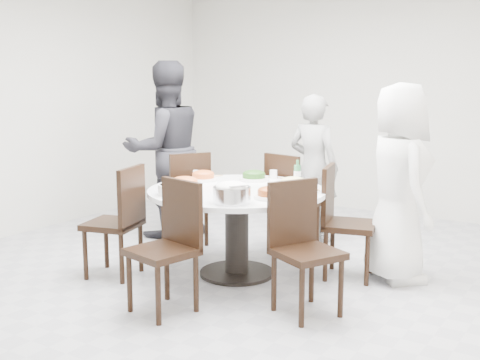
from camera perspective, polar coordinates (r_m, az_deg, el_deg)
The scene contains 23 objects.
floor at distance 5.12m, azimuth 2.29°, elevation -9.44°, with size 6.00×6.00×0.01m, color #A6A6AB.
wall_back at distance 7.58m, azimuth 14.12°, elevation 7.38°, with size 6.00×0.01×2.80m, color silver.
wall_left at distance 6.87m, azimuth -19.86°, elevation 6.86°, with size 0.01×6.00×2.80m, color silver.
dining_table at distance 5.14m, azimuth -0.30°, elevation -4.97°, with size 1.50×1.50×0.75m, color white.
chair_ne at distance 5.14m, azimuth 10.38°, elevation -4.00°, with size 0.42×0.42×0.95m, color black.
chair_n at distance 5.95m, azimuth 5.12°, elevation -1.96°, with size 0.42×0.42×0.95m, color black.
chair_nw at distance 6.09m, azimuth -5.32°, elevation -1.69°, with size 0.42×0.42×0.95m, color black.
chair_sw at distance 5.21m, azimuth -12.00°, elevation -3.86°, with size 0.42×0.42×0.95m, color black.
chair_s at distance 4.36m, azimuth -7.41°, elevation -6.45°, with size 0.42×0.42×0.95m, color black.
chair_se at distance 4.31m, azimuth 6.43°, elevation -6.62°, with size 0.42×0.42×0.95m, color black.
diner_right at distance 5.11m, azimuth 14.78°, elevation -0.28°, with size 0.80×0.52×1.64m, color silver.
diner_middle at distance 6.21m, azimuth 6.99°, elevation 1.12°, with size 0.55×0.36×1.51m, color black.
diner_left at distance 6.37m, azimuth -7.10°, elevation 2.86°, with size 0.90×0.70×1.84m, color black.
dish_greens at distance 5.47m, azimuth 1.32°, elevation 0.31°, with size 0.26×0.26×0.07m, color white.
dish_pale at distance 5.11m, azimuth 5.08°, elevation -0.37°, with size 0.27×0.27×0.07m, color white.
dish_orange at distance 5.47m, azimuth -3.50°, elevation 0.31°, with size 0.26×0.26×0.07m, color white.
dish_redbrown at distance 4.67m, azimuth 2.93°, elevation -1.37°, with size 0.27×0.27×0.07m, color white.
dish_tofu at distance 5.12m, azimuth -5.28°, elevation -0.34°, with size 0.29×0.29×0.07m, color white.
rice_bowl at distance 4.51m, azimuth -0.78°, elevation -1.42°, with size 0.28×0.28×0.12m, color silver.
soup_bowl at distance 4.84m, azimuth -6.13°, elevation -0.89°, with size 0.28×0.28×0.09m, color white.
beverage_bottle at distance 5.31m, azimuth 5.47°, elevation 0.77°, with size 0.06×0.06×0.21m, color #2C6E3F.
tea_cups at distance 5.55m, azimuth 2.86°, elevation 0.51°, with size 0.07×0.07×0.08m, color white.
chopsticks at distance 5.62m, azimuth 3.29°, elevation 0.27°, with size 0.24×0.04×0.01m, color tan, non-canonical shape.
Camera 1 is at (2.45, -4.16, 1.70)m, focal length 45.00 mm.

